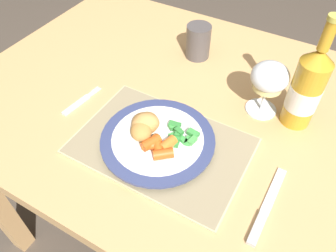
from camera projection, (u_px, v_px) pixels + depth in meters
The scene contains 12 objects.
ground_plane at pixel (182, 231), 1.38m from camera, with size 6.00×6.00×0.00m, color #4C4238.
dining_table at pixel (189, 128), 0.91m from camera, with size 1.19×0.83×0.74m.
placemat at pixel (161, 146), 0.73m from camera, with size 0.38×0.26×0.01m.
dinner_plate at pixel (159, 141), 0.72m from camera, with size 0.25×0.25×0.02m.
breaded_croquettes at pixel (145, 124), 0.72m from camera, with size 0.08×0.10×0.04m.
green_beans_pile at pixel (181, 134), 0.71m from camera, with size 0.08×0.07×0.02m.
glazed_carrots at pixel (159, 146), 0.69m from camera, with size 0.08×0.07×0.02m.
fork at pixel (79, 103), 0.83m from camera, with size 0.03×0.13×0.01m.
table_knife at pixel (265, 211), 0.62m from camera, with size 0.02×0.19×0.01m.
wine_glass at pixel (269, 79), 0.74m from camera, with size 0.09×0.09×0.14m.
bottle at pixel (306, 89), 0.72m from camera, with size 0.07×0.07×0.27m.
drinking_cup at pixel (198, 41), 0.93m from camera, with size 0.07×0.07×0.10m.
Camera 1 is at (0.25, -0.56, 1.31)m, focal length 35.00 mm.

